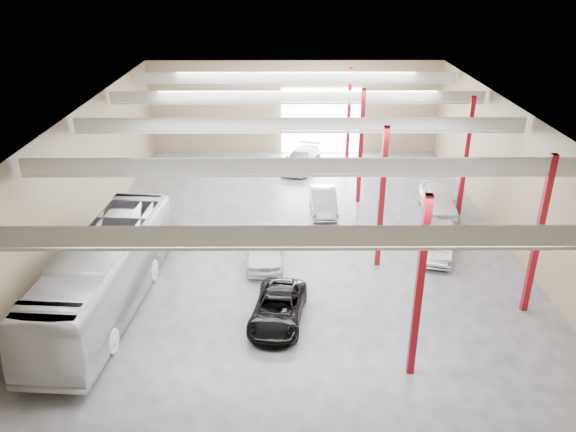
{
  "coord_description": "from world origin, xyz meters",
  "views": [
    {
      "loc": [
        -0.72,
        -26.22,
        13.65
      ],
      "look_at": [
        -0.59,
        -1.07,
        2.2
      ],
      "focal_mm": 35.0,
      "sensor_mm": 36.0,
      "label": 1
    }
  ],
  "objects_px": {
    "car_row_b": "(323,201)",
    "car_right_near": "(436,241)",
    "car_right_far": "(438,200)",
    "coach_bus": "(106,273)",
    "black_sedan": "(278,309)",
    "car_row_c": "(301,159)",
    "car_row_a": "(265,247)"
  },
  "relations": [
    {
      "from": "coach_bus",
      "to": "car_row_a",
      "type": "relative_size",
      "value": 2.65
    },
    {
      "from": "black_sedan",
      "to": "car_row_c",
      "type": "distance_m",
      "value": 18.85
    },
    {
      "from": "car_row_b",
      "to": "car_right_near",
      "type": "bearing_deg",
      "value": -45.77
    },
    {
      "from": "black_sedan",
      "to": "car_right_far",
      "type": "distance_m",
      "value": 14.49
    },
    {
      "from": "car_row_a",
      "to": "car_right_near",
      "type": "xyz_separation_m",
      "value": [
        8.69,
        0.68,
        -0.05
      ]
    },
    {
      "from": "car_right_near",
      "to": "coach_bus",
      "type": "bearing_deg",
      "value": -148.39
    },
    {
      "from": "car_row_a",
      "to": "black_sedan",
      "type": "bearing_deg",
      "value": -83.16
    },
    {
      "from": "coach_bus",
      "to": "car_row_c",
      "type": "xyz_separation_m",
      "value": [
        8.76,
        17.6,
        -0.94
      ]
    },
    {
      "from": "coach_bus",
      "to": "black_sedan",
      "type": "relative_size",
      "value": 2.69
    },
    {
      "from": "coach_bus",
      "to": "car_row_c",
      "type": "bearing_deg",
      "value": 67.84
    },
    {
      "from": "black_sedan",
      "to": "car_right_far",
      "type": "relative_size",
      "value": 0.93
    },
    {
      "from": "black_sedan",
      "to": "car_row_a",
      "type": "distance_m",
      "value": 5.25
    },
    {
      "from": "black_sedan",
      "to": "car_right_near",
      "type": "distance_m",
      "value": 9.91
    },
    {
      "from": "car_right_near",
      "to": "car_right_far",
      "type": "xyz_separation_m",
      "value": [
        1.36,
        5.2,
        0.1
      ]
    },
    {
      "from": "car_right_near",
      "to": "car_row_a",
      "type": "bearing_deg",
      "value": -160.99
    },
    {
      "from": "car_right_far",
      "to": "coach_bus",
      "type": "bearing_deg",
      "value": -143.61
    },
    {
      "from": "coach_bus",
      "to": "car_right_near",
      "type": "bearing_deg",
      "value": 21.35
    },
    {
      "from": "coach_bus",
      "to": "car_row_b",
      "type": "height_order",
      "value": "coach_bus"
    },
    {
      "from": "coach_bus",
      "to": "car_row_b",
      "type": "bearing_deg",
      "value": 49.8
    },
    {
      "from": "car_row_a",
      "to": "car_row_c",
      "type": "relative_size",
      "value": 0.92
    },
    {
      "from": "black_sedan",
      "to": "coach_bus",
      "type": "bearing_deg",
      "value": 179.2
    },
    {
      "from": "coach_bus",
      "to": "car_row_b",
      "type": "relative_size",
      "value": 2.84
    },
    {
      "from": "black_sedan",
      "to": "car_right_near",
      "type": "height_order",
      "value": "car_right_near"
    },
    {
      "from": "coach_bus",
      "to": "car_right_near",
      "type": "relative_size",
      "value": 2.74
    },
    {
      "from": "car_right_far",
      "to": "car_row_b",
      "type": "bearing_deg",
      "value": -175.76
    },
    {
      "from": "car_row_b",
      "to": "car_right_near",
      "type": "distance_m",
      "value": 7.61
    },
    {
      "from": "car_right_near",
      "to": "car_right_far",
      "type": "distance_m",
      "value": 5.37
    },
    {
      "from": "black_sedan",
      "to": "car_right_far",
      "type": "bearing_deg",
      "value": 58.37
    },
    {
      "from": "coach_bus",
      "to": "car_row_b",
      "type": "xyz_separation_m",
      "value": [
        9.88,
        10.05,
        -0.96
      ]
    },
    {
      "from": "car_row_a",
      "to": "car_row_b",
      "type": "bearing_deg",
      "value": 60.56
    },
    {
      "from": "car_right_near",
      "to": "car_row_c",
      "type": "bearing_deg",
      "value": 131.32
    },
    {
      "from": "black_sedan",
      "to": "car_right_far",
      "type": "height_order",
      "value": "car_right_far"
    }
  ]
}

